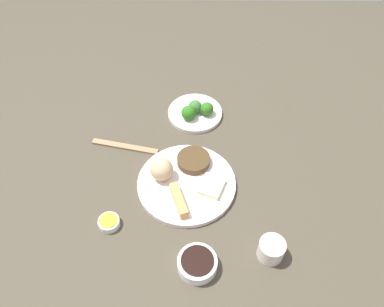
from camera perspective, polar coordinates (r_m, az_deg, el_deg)
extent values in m
cube|color=#473F31|center=(1.19, 1.22, -4.98)|extent=(2.20, 2.20, 0.02)
cylinder|color=white|center=(1.17, -0.81, -4.44)|extent=(0.30, 0.30, 0.02)
sphere|color=tan|center=(1.15, -4.52, -2.33)|extent=(0.07, 0.07, 0.07)
cube|color=#D89350|center=(1.11, -1.96, -6.90)|extent=(0.06, 0.11, 0.03)
cube|color=beige|center=(1.15, 2.90, -4.85)|extent=(0.09, 0.09, 0.02)
cylinder|color=#47341B|center=(1.20, 0.23, -1.01)|extent=(0.10, 0.10, 0.02)
cylinder|color=white|center=(1.37, 0.45, 5.98)|extent=(0.19, 0.19, 0.01)
sphere|color=#3A7135|center=(1.35, 0.47, 6.93)|extent=(0.05, 0.05, 0.05)
sphere|color=#306B1E|center=(1.35, 2.21, 6.60)|extent=(0.05, 0.05, 0.05)
sphere|color=#2B701B|center=(1.33, -0.52, 6.02)|extent=(0.05, 0.05, 0.05)
cylinder|color=white|center=(1.03, 0.78, -15.96)|extent=(0.10, 0.10, 0.04)
cylinder|color=black|center=(1.02, 0.79, -15.50)|extent=(0.08, 0.08, 0.00)
cylinder|color=white|center=(1.12, -12.14, -9.93)|extent=(0.06, 0.06, 0.02)
cylinder|color=gold|center=(1.11, -12.24, -9.60)|extent=(0.05, 0.05, 0.00)
cylinder|color=white|center=(1.06, 11.60, -13.71)|extent=(0.07, 0.07, 0.06)
cube|color=#9D7955|center=(1.29, -9.86, 1.02)|extent=(0.22, 0.07, 0.01)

